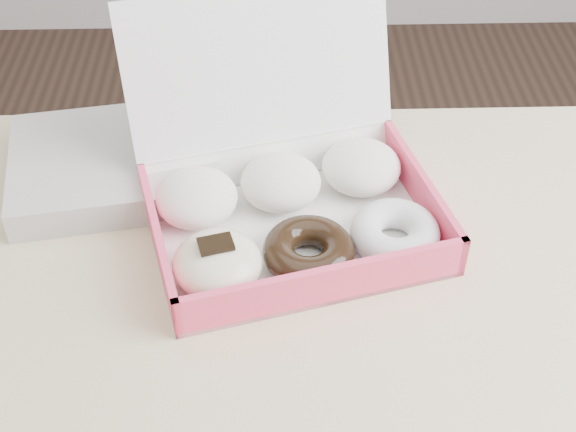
{
  "coord_description": "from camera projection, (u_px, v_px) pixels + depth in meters",
  "views": [
    {
      "loc": [
        0.01,
        -0.54,
        1.4
      ],
      "look_at": [
        0.03,
        0.13,
        0.8
      ],
      "focal_mm": 50.0,
      "sensor_mm": 36.0,
      "label": 1
    }
  ],
  "objects": [
    {
      "name": "donut_box",
      "position": [
        287.0,
        199.0,
        0.94
      ],
      "size": [
        0.39,
        0.38,
        0.23
      ],
      "rotation": [
        0.0,
        0.0,
        0.26
      ],
      "color": "white",
      "rests_on": "table"
    },
    {
      "name": "table",
      "position": [
        265.0,
        376.0,
        0.89
      ],
      "size": [
        1.2,
        0.8,
        0.75
      ],
      "color": "#D2BB8A",
      "rests_on": "ground"
    },
    {
      "name": "newspapers",
      "position": [
        116.0,
        164.0,
        1.01
      ],
      "size": [
        0.29,
        0.24,
        0.04
      ],
      "primitive_type": "cube",
      "rotation": [
        0.0,
        0.0,
        0.16
      ],
      "color": "beige",
      "rests_on": "table"
    }
  ]
}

